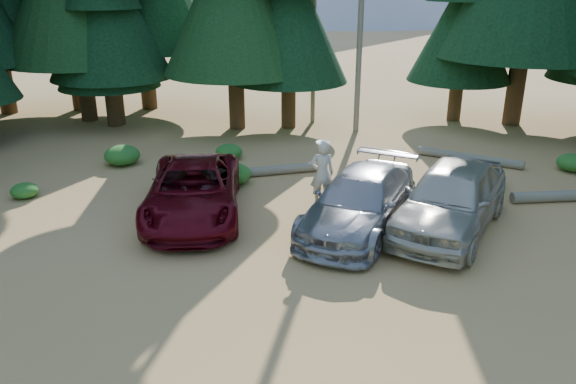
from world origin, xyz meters
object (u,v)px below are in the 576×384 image
silver_minivan_right (451,198)px  log_mid (469,158)px  red_pickup (193,190)px  frisbee_player (322,173)px  silver_minivan_center (360,202)px  log_left (259,172)px

silver_minivan_right → log_mid: bearing=98.5°
red_pickup → log_mid: bearing=23.8°
silver_minivan_right → frisbee_player: frisbee_player is taller
red_pickup → frisbee_player: 3.69m
silver_minivan_center → red_pickup: bearing=-165.3°
red_pickup → silver_minivan_right: size_ratio=1.02×
red_pickup → log_left: 3.83m
silver_minivan_right → log_left: 6.93m
silver_minivan_right → frisbee_player: size_ratio=2.97×
log_left → log_mid: bearing=-3.7°
silver_minivan_center → silver_minivan_right: size_ratio=0.99×
log_left → red_pickup: bearing=-131.5°
frisbee_player → log_left: frisbee_player is taller
silver_minivan_center → log_mid: bearing=76.3°
silver_minivan_center → log_mid: silver_minivan_center is taller
red_pickup → silver_minivan_right: bearing=-12.1°
red_pickup → frisbee_player: frisbee_player is taller
red_pickup → silver_minivan_center: 4.69m
silver_minivan_center → frisbee_player: 1.27m
silver_minivan_center → silver_minivan_right: silver_minivan_right is taller
silver_minivan_center → log_left: (-3.33, 3.96, -0.61)m
red_pickup → log_mid: red_pickup is taller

